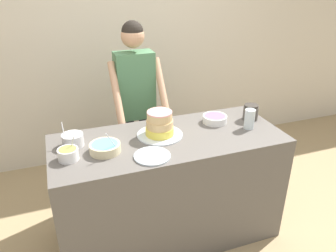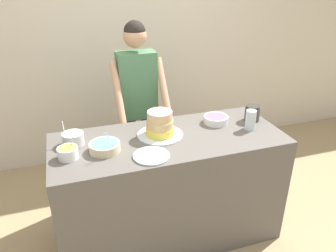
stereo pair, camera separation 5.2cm
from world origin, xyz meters
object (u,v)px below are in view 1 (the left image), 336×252
Objects in this scene: ceramic_plate at (152,156)px; frosting_bowl_purple at (215,119)px; person_baker at (136,93)px; stoneware_jar at (251,112)px; frosting_bowl_blue at (105,147)px; cake at (160,125)px; frosting_bowl_white at (73,140)px; drinking_glass at (249,119)px; frosting_bowl_olive at (68,154)px.

frosting_bowl_purple is at bearing 28.46° from ceramic_plate.
person_baker is 1.01m from stoneware_jar.
frosting_bowl_blue is 0.86× the size of ceramic_plate.
frosting_bowl_blue is (-0.91, -0.17, 0.00)m from frosting_bowl_purple.
frosting_bowl_white is (-0.62, 0.05, -0.03)m from cake.
drinking_glass is (0.69, -0.12, -0.01)m from cake.
stoneware_jar reaches higher than frosting_bowl_purple.
cake is 1.92× the size of frosting_bowl_white.
frosting_bowl_white is 0.73× the size of ceramic_plate.
frosting_bowl_blue reaches higher than frosting_bowl_white.
ceramic_plate is (-0.14, -0.28, -0.08)m from cake.
person_baker is 0.84m from frosting_bowl_white.
cake is 0.32m from ceramic_plate.
frosting_bowl_white is at bearing 178.75° from stoneware_jar.
frosting_bowl_white is at bearing -179.23° from frosting_bowl_purple.
frosting_bowl_blue is at bearing 4.44° from frosting_bowl_olive.
frosting_bowl_blue is at bearing -165.85° from cake.
frosting_bowl_white is 1.41m from stoneware_jar.
frosting_bowl_white is 0.18m from frosting_bowl_olive.
person_baker is at bearing 61.14° from frosting_bowl_blue.
stoneware_jar is at bearing -1.25° from frosting_bowl_white.
frosting_bowl_blue is (0.20, -0.16, -0.01)m from frosting_bowl_white.
frosting_bowl_white is (-0.60, -0.58, -0.07)m from person_baker.
drinking_glass is at bearing -7.34° from frosting_bowl_white.
frosting_bowl_purple is 0.93m from frosting_bowl_blue.
cake is 2.68× the size of stoneware_jar.
frosting_bowl_purple is at bearing -48.36° from person_baker.
drinking_glass is at bearing 0.40° from frosting_bowl_olive.
cake is 2.21× the size of drinking_glass.
frosting_bowl_white is at bearing 145.23° from ceramic_plate.
person_baker is 7.86× the size of frosting_bowl_blue.
stoneware_jar is (0.79, 0.02, -0.02)m from cake.
cake is at bearing 170.46° from drinking_glass.
stoneware_jar is (1.41, -0.03, 0.01)m from frosting_bowl_white.
frosting_bowl_white reaches higher than drinking_glass.
frosting_bowl_blue reaches higher than drinking_glass.
frosting_bowl_purple is 0.72m from ceramic_plate.
frosting_bowl_white is 1.40× the size of stoneware_jar.
frosting_bowl_olive is at bearing -130.51° from person_baker.
frosting_bowl_blue reaches higher than frosting_bowl_purple.
drinking_glass is at bearing -9.54° from cake.
frosting_bowl_purple is at bearing 9.50° from frosting_bowl_olive.
stoneware_jar reaches higher than ceramic_plate.
cake is at bearing -172.13° from frosting_bowl_purple.
frosting_bowl_purple is 0.92× the size of frosting_bowl_blue.
frosting_bowl_purple is at bearing 7.87° from cake.
frosting_bowl_white is 0.92× the size of frosting_bowl_purple.
frosting_bowl_white is 0.58m from ceramic_plate.
frosting_bowl_olive is at bearing -179.60° from drinking_glass.
frosting_bowl_blue reaches higher than ceramic_plate.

